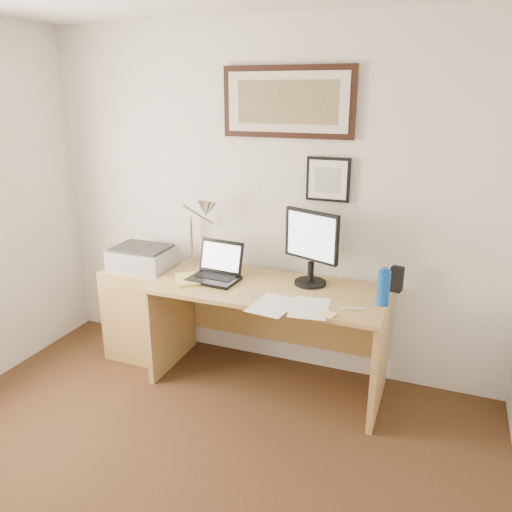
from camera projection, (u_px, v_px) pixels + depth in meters
The scene contains 17 objects.
wall_back at pixel (267, 203), 3.62m from camera, with size 3.50×0.02×2.50m, color white.
side_cabinet at pixel (143, 312), 3.93m from camera, with size 0.50×0.40×0.73m, color #AF8749.
water_bottle at pixel (384, 288), 3.08m from camera, with size 0.08×0.08×0.22m, color #0D49B2.
bottle_cap at pixel (385, 270), 3.05m from camera, with size 0.04×0.04×0.02m, color #0D49B2.
speaker at pixel (397, 279), 3.31m from camera, with size 0.08×0.07×0.17m, color black.
paper_sheet_a at pixel (273, 305), 3.11m from camera, with size 0.24×0.34×0.00m, color white.
paper_sheet_b at pixel (310, 308), 3.06m from camera, with size 0.23×0.33×0.00m, color white.
sticky_pad at pixel (328, 314), 2.96m from camera, with size 0.09×0.09×0.01m, color #F9E976.
marker_pen at pixel (353, 308), 3.04m from camera, with size 0.02×0.02×0.14m, color white.
book at pixel (177, 280), 3.50m from camera, with size 0.18×0.25×0.02m, color #E2D26A.
desk at pixel (272, 313), 3.55m from camera, with size 1.60×0.70×0.75m.
laptop at pixel (216, 271), 3.53m from camera, with size 0.36×0.32×0.26m.
lcd_monitor at pixel (311, 244), 3.35m from camera, with size 0.40×0.22×0.52m.
printer at pixel (142, 258), 3.78m from camera, with size 0.44×0.34×0.18m.
desk_lamp at pixel (205, 212), 3.62m from camera, with size 0.29×0.27×0.53m.
picture_large at pixel (287, 102), 3.33m from camera, with size 0.92×0.04×0.47m.
picture_small at pixel (328, 179), 3.38m from camera, with size 0.30×0.03×0.30m.
Camera 1 is at (1.22, -1.35, 2.02)m, focal length 35.00 mm.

